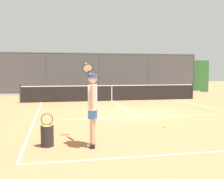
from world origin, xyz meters
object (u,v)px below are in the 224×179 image
(tennis_player, at_px, (93,103))
(tennis_ball_by_sideline, at_px, (164,127))
(tennis_ball_mid_court, at_px, (200,115))
(ball_basket, at_px, (47,134))

(tennis_player, distance_m, tennis_ball_by_sideline, 3.30)
(tennis_player, height_order, tennis_ball_by_sideline, tennis_player)
(tennis_player, height_order, tennis_ball_mid_court, tennis_player)
(tennis_ball_mid_court, height_order, tennis_ball_by_sideline, same)
(tennis_ball_by_sideline, bearing_deg, tennis_ball_mid_court, -141.53)
(tennis_ball_mid_court, distance_m, ball_basket, 6.91)
(tennis_ball_mid_court, bearing_deg, tennis_ball_by_sideline, 38.47)
(tennis_player, height_order, ball_basket, tennis_player)
(ball_basket, bearing_deg, tennis_ball_by_sideline, -157.24)
(tennis_player, bearing_deg, tennis_ball_mid_court, -43.98)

